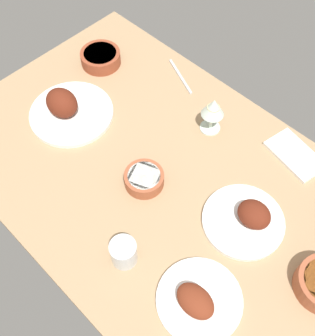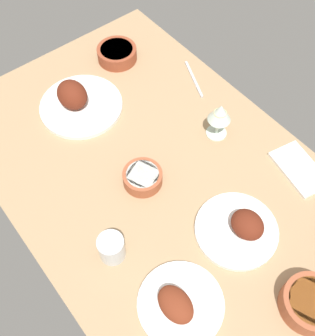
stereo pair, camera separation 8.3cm
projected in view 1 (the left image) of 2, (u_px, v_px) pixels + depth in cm
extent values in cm
cube|color=tan|center=(158.00, 175.00, 131.02)|extent=(140.00, 90.00, 4.00)
cylinder|color=white|center=(243.00, 221.00, 119.03)|extent=(24.30, 24.30, 1.60)
ellipsoid|color=#602314|center=(254.00, 214.00, 115.80)|extent=(10.00, 8.59, 6.93)
cylinder|color=white|center=(72.00, 113.00, 141.36)|extent=(29.17, 29.17, 1.60)
ellipsoid|color=#602314|center=(62.00, 103.00, 137.09)|extent=(11.84, 9.76, 9.58)
cylinder|color=white|center=(199.00, 300.00, 106.68)|extent=(22.99, 22.99, 1.60)
ellipsoid|color=maroon|center=(195.00, 301.00, 103.34)|extent=(10.95, 7.73, 5.39)
cylinder|color=#A35133|center=(144.00, 179.00, 125.24)|extent=(12.38, 12.38, 4.52)
cylinder|color=white|center=(143.00, 176.00, 123.76)|extent=(10.16, 10.16, 1.00)
cylinder|color=brown|center=(101.00, 58.00, 154.00)|extent=(15.09, 15.09, 5.05)
cylinder|color=#D6BC70|center=(100.00, 54.00, 152.30)|extent=(12.38, 12.38, 1.00)
cylinder|color=silver|center=(210.00, 128.00, 138.64)|extent=(7.00, 7.00, 0.50)
cylinder|color=silver|center=(211.00, 121.00, 135.49)|extent=(1.00, 1.00, 7.00)
cone|color=silver|center=(213.00, 107.00, 129.81)|extent=(7.60, 7.60, 6.50)
cylinder|color=beige|center=(213.00, 110.00, 131.03)|extent=(4.18, 4.18, 2.80)
cylinder|color=silver|center=(124.00, 252.00, 110.18)|extent=(7.45, 7.45, 8.51)
cube|color=white|center=(295.00, 155.00, 132.08)|extent=(20.63, 14.50, 1.20)
cube|color=silver|center=(180.00, 76.00, 151.63)|extent=(17.65, 8.09, 0.80)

